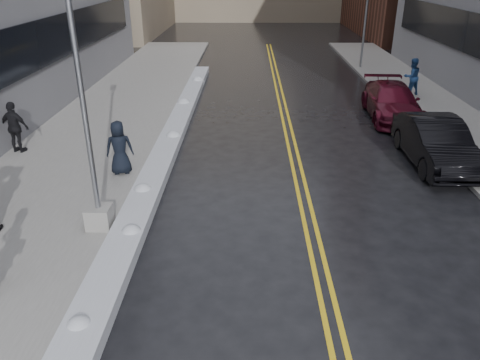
{
  "coord_description": "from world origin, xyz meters",
  "views": [
    {
      "loc": [
        0.74,
        -9.03,
        6.71
      ],
      "look_at": [
        0.51,
        2.62,
        1.3
      ],
      "focal_mm": 35.0,
      "sensor_mm": 36.0,
      "label": 1
    }
  ],
  "objects_px": {
    "fire_hydrant": "(444,124)",
    "traffic_signal": "(366,18)",
    "pedestrian_c": "(119,148)",
    "car_maroon": "(392,102)",
    "pedestrian_east": "(412,77)",
    "car_black": "(435,142)",
    "pedestrian_d": "(15,127)",
    "lamppost": "(89,145)"
  },
  "relations": [
    {
      "from": "fire_hydrant",
      "to": "lamppost",
      "type": "bearing_deg",
      "value": -146.96
    },
    {
      "from": "pedestrian_east",
      "to": "car_black",
      "type": "bearing_deg",
      "value": 59.69
    },
    {
      "from": "pedestrian_d",
      "to": "car_maroon",
      "type": "relative_size",
      "value": 0.36
    },
    {
      "from": "fire_hydrant",
      "to": "car_maroon",
      "type": "relative_size",
      "value": 0.13
    },
    {
      "from": "pedestrian_c",
      "to": "pedestrian_east",
      "type": "distance_m",
      "value": 17.08
    },
    {
      "from": "lamppost",
      "to": "fire_hydrant",
      "type": "xyz_separation_m",
      "value": [
        12.3,
        8.0,
        -1.98
      ]
    },
    {
      "from": "pedestrian_east",
      "to": "lamppost",
      "type": "bearing_deg",
      "value": 30.37
    },
    {
      "from": "pedestrian_d",
      "to": "car_maroon",
      "type": "bearing_deg",
      "value": -147.9
    },
    {
      "from": "lamppost",
      "to": "pedestrian_d",
      "type": "height_order",
      "value": "lamppost"
    },
    {
      "from": "fire_hydrant",
      "to": "pedestrian_d",
      "type": "xyz_separation_m",
      "value": [
        -17.03,
        -2.46,
        0.58
      ]
    },
    {
      "from": "pedestrian_c",
      "to": "car_black",
      "type": "height_order",
      "value": "pedestrian_c"
    },
    {
      "from": "traffic_signal",
      "to": "fire_hydrant",
      "type": "bearing_deg",
      "value": -87.95
    },
    {
      "from": "lamppost",
      "to": "pedestrian_d",
      "type": "relative_size",
      "value": 3.9
    },
    {
      "from": "pedestrian_east",
      "to": "pedestrian_c",
      "type": "bearing_deg",
      "value": 21.51
    },
    {
      "from": "pedestrian_d",
      "to": "fire_hydrant",
      "type": "bearing_deg",
      "value": -157.92
    },
    {
      "from": "traffic_signal",
      "to": "pedestrian_east",
      "type": "bearing_deg",
      "value": -81.9
    },
    {
      "from": "pedestrian_d",
      "to": "pedestrian_c",
      "type": "bearing_deg",
      "value": 170.36
    },
    {
      "from": "lamppost",
      "to": "traffic_signal",
      "type": "distance_m",
      "value": 24.98
    },
    {
      "from": "pedestrian_d",
      "to": "car_black",
      "type": "relative_size",
      "value": 0.38
    },
    {
      "from": "lamppost",
      "to": "pedestrian_c",
      "type": "bearing_deg",
      "value": 94.87
    },
    {
      "from": "pedestrian_c",
      "to": "traffic_signal",
      "type": "bearing_deg",
      "value": -136.69
    },
    {
      "from": "traffic_signal",
      "to": "car_maroon",
      "type": "distance_m",
      "value": 11.68
    },
    {
      "from": "traffic_signal",
      "to": "pedestrian_c",
      "type": "bearing_deg",
      "value": -123.36
    },
    {
      "from": "fire_hydrant",
      "to": "car_maroon",
      "type": "xyz_separation_m",
      "value": [
        -1.5,
        2.66,
        0.24
      ]
    },
    {
      "from": "fire_hydrant",
      "to": "traffic_signal",
      "type": "bearing_deg",
      "value": 92.05
    },
    {
      "from": "lamppost",
      "to": "car_maroon",
      "type": "relative_size",
      "value": 1.4
    },
    {
      "from": "pedestrian_c",
      "to": "car_maroon",
      "type": "relative_size",
      "value": 0.34
    },
    {
      "from": "traffic_signal",
      "to": "pedestrian_east",
      "type": "distance_m",
      "value": 7.93
    },
    {
      "from": "pedestrian_d",
      "to": "pedestrian_east",
      "type": "xyz_separation_m",
      "value": [
        17.61,
        8.94,
        0.01
      ]
    },
    {
      "from": "pedestrian_c",
      "to": "pedestrian_d",
      "type": "height_order",
      "value": "pedestrian_d"
    },
    {
      "from": "fire_hydrant",
      "to": "car_black",
      "type": "distance_m",
      "value": 3.37
    },
    {
      "from": "pedestrian_east",
      "to": "pedestrian_d",
      "type": "bearing_deg",
      "value": 8.93
    },
    {
      "from": "car_black",
      "to": "pedestrian_d",
      "type": "bearing_deg",
      "value": 177.8
    },
    {
      "from": "pedestrian_c",
      "to": "pedestrian_east",
      "type": "height_order",
      "value": "pedestrian_east"
    },
    {
      "from": "traffic_signal",
      "to": "pedestrian_east",
      "type": "relative_size",
      "value": 3.05
    },
    {
      "from": "traffic_signal",
      "to": "pedestrian_east",
      "type": "xyz_separation_m",
      "value": [
        1.07,
        -7.52,
        -2.27
      ]
    },
    {
      "from": "fire_hydrant",
      "to": "traffic_signal",
      "type": "height_order",
      "value": "traffic_signal"
    },
    {
      "from": "fire_hydrant",
      "to": "pedestrian_c",
      "type": "bearing_deg",
      "value": -160.81
    },
    {
      "from": "pedestrian_c",
      "to": "car_maroon",
      "type": "distance_m",
      "value": 13.16
    },
    {
      "from": "car_black",
      "to": "car_maroon",
      "type": "bearing_deg",
      "value": 89.8
    },
    {
      "from": "lamppost",
      "to": "traffic_signal",
      "type": "xyz_separation_m",
      "value": [
        11.8,
        22.0,
        0.87
      ]
    },
    {
      "from": "lamppost",
      "to": "pedestrian_east",
      "type": "height_order",
      "value": "lamppost"
    }
  ]
}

